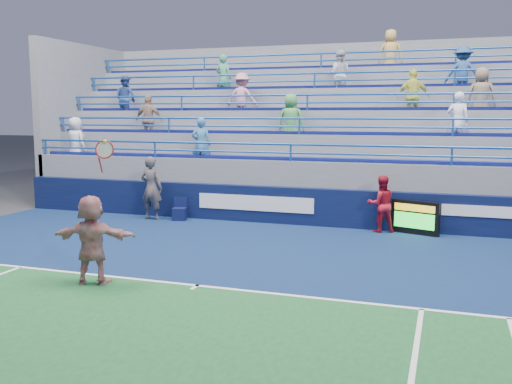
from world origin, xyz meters
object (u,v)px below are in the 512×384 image
(line_judge, at_px, (151,188))
(ball_girl, at_px, (381,204))
(serve_speed_board, at_px, (415,218))
(tennis_player, at_px, (92,239))
(judge_chair, at_px, (180,213))

(line_judge, relative_size, ball_girl, 1.25)
(ball_girl, bearing_deg, serve_speed_board, 156.58)
(tennis_player, height_order, ball_girl, tennis_player)
(tennis_player, bearing_deg, line_judge, 109.39)
(serve_speed_board, distance_m, line_judge, 7.85)
(judge_chair, height_order, line_judge, line_judge)
(serve_speed_board, xyz_separation_m, ball_girl, (-0.92, 0.02, 0.32))
(line_judge, bearing_deg, tennis_player, 110.61)
(tennis_player, distance_m, line_judge, 6.70)
(serve_speed_board, relative_size, judge_chair, 1.87)
(tennis_player, xyz_separation_m, ball_girl, (4.69, 6.66, -0.08))
(line_judge, bearing_deg, ball_girl, -175.97)
(judge_chair, xyz_separation_m, tennis_player, (1.34, -6.45, 0.65))
(tennis_player, distance_m, ball_girl, 8.14)
(serve_speed_board, bearing_deg, line_judge, -177.63)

